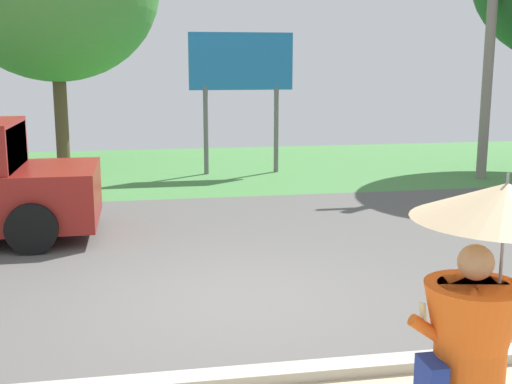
% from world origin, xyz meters
% --- Properties ---
extents(ground_plane, '(40.00, 22.00, 0.20)m').
position_xyz_m(ground_plane, '(0.00, 2.95, -0.05)').
color(ground_plane, '#565451').
extents(monk_pedestrian, '(1.14, 1.13, 2.13)m').
position_xyz_m(monk_pedestrian, '(1.01, -3.79, 1.15)').
color(monk_pedestrian, '#E55B19').
rests_on(monk_pedestrian, ground_plane).
extents(utility_pole, '(1.80, 0.24, 6.53)m').
position_xyz_m(utility_pole, '(7.18, 7.19, 3.44)').
color(utility_pole, gray).
rests_on(utility_pole, ground_plane).
extents(roadside_billboard, '(2.60, 0.12, 3.50)m').
position_xyz_m(roadside_billboard, '(1.55, 8.98, 2.55)').
color(roadside_billboard, slate).
rests_on(roadside_billboard, ground_plane).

